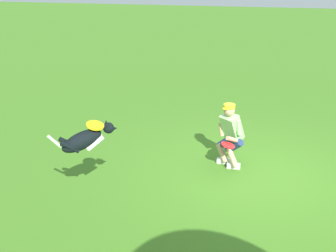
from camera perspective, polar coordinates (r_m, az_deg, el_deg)
The scene contains 5 objects.
ground_plane at distance 8.44m, azimuth 11.44°, elevation -6.39°, with size 60.00×60.00×0.00m, color #417821.
person at distance 8.45m, azimuth 8.17°, elevation -0.93°, with size 0.59×0.71×1.29m.
dog at distance 6.62m, azimuth -10.83°, elevation -1.77°, with size 0.92×0.63×0.49m.
frisbee_flying at distance 6.57m, azimuth -9.56°, elevation 0.09°, with size 0.27×0.27×0.02m, color yellow.
frisbee_held at distance 8.13m, azimuth 7.87°, elevation -2.50°, with size 0.26×0.26×0.02m, color red.
Camera 1 is at (0.18, 7.50, 3.87)m, focal length 46.41 mm.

